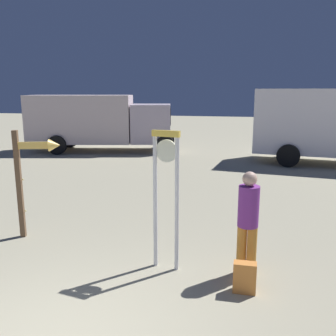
% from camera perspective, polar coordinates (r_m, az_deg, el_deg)
% --- Properties ---
extents(standing_clock, '(0.47, 0.16, 2.35)m').
position_cam_1_polar(standing_clock, '(6.01, -0.30, -2.96)').
color(standing_clock, silver).
rests_on(standing_clock, ground_plane).
extents(arrow_sign, '(0.93, 0.43, 2.21)m').
position_cam_1_polar(arrow_sign, '(7.82, -20.28, 0.18)').
color(arrow_sign, brown).
rests_on(arrow_sign, ground_plane).
extents(person_near_clock, '(0.33, 0.33, 1.74)m').
position_cam_1_polar(person_near_clock, '(6.04, 12.34, -7.67)').
color(person_near_clock, orange).
rests_on(person_near_clock, ground_plane).
extents(backpack, '(0.34, 0.22, 0.47)m').
position_cam_1_polar(backpack, '(5.83, 11.83, -16.34)').
color(backpack, orange).
rests_on(backpack, ground_plane).
extents(box_truck_near, '(7.43, 3.75, 2.75)m').
position_cam_1_polar(box_truck_near, '(18.60, -10.91, 7.29)').
color(box_truck_near, beige).
rests_on(box_truck_near, ground_plane).
extents(box_truck_far, '(7.09, 3.28, 3.04)m').
position_cam_1_polar(box_truck_far, '(16.28, 24.58, 6.25)').
color(box_truck_far, white).
rests_on(box_truck_far, ground_plane).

